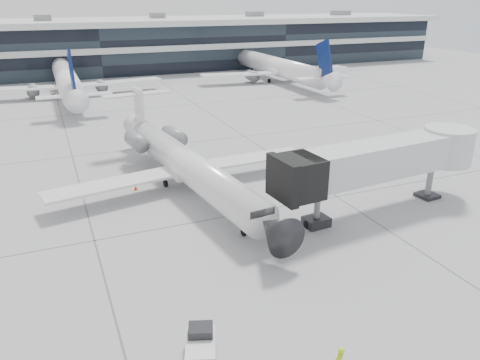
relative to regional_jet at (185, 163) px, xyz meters
name	(u,v)px	position (x,y,z in m)	size (l,w,h in m)	color
ground	(227,216)	(1.29, -6.86, -2.36)	(220.00, 220.00, 0.00)	#939396
terminal	(95,49)	(1.29, 75.14, 2.64)	(170.00, 22.00, 10.00)	black
bg_jet_center	(69,95)	(-6.71, 48.14, -2.36)	(32.00, 40.00, 9.60)	white
bg_jet_right	(276,80)	(33.29, 48.14, -2.36)	(32.00, 40.00, 9.60)	white
regional_jet	(185,163)	(0.00, 0.00, 0.00)	(24.01, 29.98, 6.92)	silver
jet_bridge	(389,158)	(13.38, -10.34, 1.90)	(18.25, 5.01, 5.85)	silver
baggage_tug	(201,347)	(-5.40, -20.62, -1.70)	(2.06, 2.64, 1.47)	silver
traffic_cone	(136,187)	(-4.23, 1.24, -2.13)	(0.36, 0.36, 0.49)	#FF3F0D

